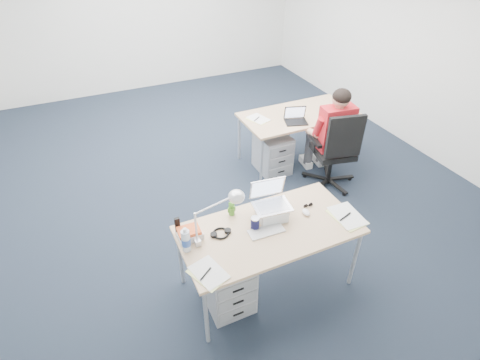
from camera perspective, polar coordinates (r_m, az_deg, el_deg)
name	(u,v)px	position (r m, az deg, el deg)	size (l,w,h in m)	color
floor	(220,169)	(5.38, -3.03, 1.67)	(7.00, 7.00, 0.00)	#19212D
room	(216,48)	(4.64, -3.73, 19.42)	(6.02, 7.02, 2.80)	silver
desk_near	(269,232)	(3.39, 4.46, -7.96)	(1.60, 0.80, 0.73)	tan
desk_far	(299,117)	(5.34, 8.92, 9.47)	(1.60, 0.80, 0.73)	tan
office_chair	(332,165)	(5.05, 13.83, 2.30)	(0.84, 0.84, 1.11)	black
seated_person	(329,134)	(5.01, 13.38, 6.80)	(0.45, 0.76, 1.33)	red
drawer_pedestal_near	(226,281)	(3.54, -2.08, -15.09)	(0.40, 0.50, 0.55)	#AAACB0
drawer_pedestal_far	(273,153)	(5.25, 4.98, 4.16)	(0.40, 0.50, 0.55)	#AAACB0
silver_laptop	(272,203)	(3.36, 4.95, -3.45)	(0.33, 0.26, 0.35)	silver
wireless_keyboard	(266,231)	(3.32, 4.03, -7.75)	(0.32, 0.13, 0.02)	white
computer_mouse	(306,212)	(3.54, 10.03, -4.86)	(0.06, 0.10, 0.04)	white
headphones	(221,233)	(3.29, -2.95, -8.03)	(0.19, 0.15, 0.03)	black
can_koozie	(255,223)	(3.31, 2.30, -6.59)	(0.08, 0.08, 0.13)	#12133A
water_bottle	(186,239)	(3.12, -8.26, -8.94)	(0.07, 0.07, 0.24)	silver
bear_figurine	(232,208)	(3.44, -1.29, -4.29)	(0.08, 0.06, 0.15)	#2E7F21
book_stack	(190,233)	(3.27, -7.67, -8.08)	(0.20, 0.15, 0.09)	silver
cordless_phone	(178,226)	(3.30, -9.50, -6.87)	(0.04, 0.03, 0.17)	black
papers_left	(208,274)	(3.00, -4.89, -14.06)	(0.21, 0.30, 0.01)	#F3FB91
papers_right	(347,217)	(3.59, 15.99, -5.41)	(0.24, 0.34, 0.01)	#F3FB91
sunglasses	(308,205)	(3.63, 10.34, -3.82)	(0.10, 0.05, 0.02)	black
desk_lamp	(212,219)	(3.10, -4.32, -5.90)	(0.41, 0.15, 0.47)	silver
dark_laptop	(297,116)	(5.03, 8.63, 9.69)	(0.29, 0.28, 0.21)	black
far_cup	(334,104)	(5.58, 14.15, 11.13)	(0.08, 0.08, 0.11)	white
far_papers	(258,119)	(5.11, 2.76, 9.22)	(0.20, 0.29, 0.01)	white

